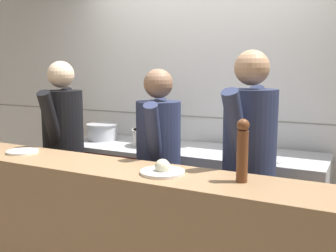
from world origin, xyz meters
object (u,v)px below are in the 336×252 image
(chefs_knife, at_px, (258,156))
(stock_pot, at_px, (102,131))
(chef_line, at_px, (249,167))
(sauce_pot, at_px, (150,137))
(chef_sous, at_px, (159,166))
(chef_head_cook, at_px, (64,149))
(oven_range, at_px, (127,188))
(pepper_mill, at_px, (242,149))
(mixing_bowl_steel, at_px, (240,145))
(plated_dish_appetiser, at_px, (162,170))
(plated_dish_main, at_px, (23,152))

(chefs_knife, bearing_deg, stock_pot, 176.22)
(chefs_knife, height_order, chef_line, chef_line)
(sauce_pot, xyz_separation_m, chef_sous, (0.42, -0.59, -0.09))
(chef_head_cook, bearing_deg, oven_range, 50.20)
(chefs_knife, bearing_deg, chef_head_cook, -161.32)
(sauce_pot, relative_size, pepper_mill, 0.95)
(mixing_bowl_steel, xyz_separation_m, chef_head_cook, (-1.34, -0.67, -0.04))
(oven_range, height_order, mixing_bowl_steel, mixing_bowl_steel)
(sauce_pot, bearing_deg, mixing_bowl_steel, 6.04)
(oven_range, xyz_separation_m, pepper_mill, (1.46, -1.09, 0.73))
(chef_head_cook, bearing_deg, chef_sous, -18.21)
(oven_range, relative_size, sauce_pot, 3.67)
(stock_pot, height_order, plated_dish_appetiser, plated_dish_appetiser)
(mixing_bowl_steel, relative_size, chefs_knife, 0.67)
(plated_dish_appetiser, xyz_separation_m, pepper_mill, (0.46, 0.05, 0.16))
(chefs_knife, bearing_deg, sauce_pot, 176.53)
(oven_range, xyz_separation_m, mixing_bowl_steel, (1.10, 0.07, 0.52))
(sauce_pot, bearing_deg, chef_sous, -54.72)
(chef_sous, bearing_deg, chefs_knife, 22.14)
(chef_sous, bearing_deg, sauce_pot, 106.25)
(mixing_bowl_steel, height_order, plated_dish_main, mixing_bowl_steel)
(sauce_pot, xyz_separation_m, plated_dish_appetiser, (0.74, -1.12, 0.04))
(stock_pot, bearing_deg, plated_dish_appetiser, -41.69)
(plated_dish_appetiser, bearing_deg, chef_head_cook, 156.55)
(pepper_mill, height_order, chef_head_cook, chef_head_cook)
(sauce_pot, height_order, chef_head_cook, chef_head_cook)
(chefs_knife, bearing_deg, oven_range, 176.55)
(sauce_pot, xyz_separation_m, chef_line, (1.10, -0.57, -0.02))
(chef_sous, height_order, chef_line, chef_line)
(plated_dish_appetiser, bearing_deg, stock_pot, 138.31)
(sauce_pot, distance_m, plated_dish_appetiser, 1.34)
(stock_pot, height_order, sauce_pot, stock_pot)
(sauce_pot, xyz_separation_m, mixing_bowl_steel, (0.83, 0.09, -0.02))
(chef_head_cook, bearing_deg, stock_pot, 78.38)
(oven_range, distance_m, stock_pot, 0.62)
(stock_pot, bearing_deg, chef_line, -20.31)
(plated_dish_main, height_order, plated_dish_appetiser, plated_dish_appetiser)
(chefs_knife, xyz_separation_m, chef_line, (0.07, -0.51, 0.04))
(plated_dish_appetiser, distance_m, pepper_mill, 0.49)
(oven_range, distance_m, chef_line, 1.57)
(chef_sous, bearing_deg, pepper_mill, -50.67)
(pepper_mill, height_order, chef_line, chef_line)
(mixing_bowl_steel, relative_size, chef_line, 0.13)
(sauce_pot, bearing_deg, oven_range, 176.63)
(oven_range, height_order, chef_sous, chef_sous)
(chefs_knife, xyz_separation_m, chef_sous, (-0.61, -0.53, -0.03))
(chefs_knife, bearing_deg, plated_dish_main, -144.87)
(oven_range, xyz_separation_m, chef_line, (1.36, -0.59, 0.51))
(mixing_bowl_steel, relative_size, chef_sous, 0.14)
(plated_dish_main, distance_m, chef_line, 1.62)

